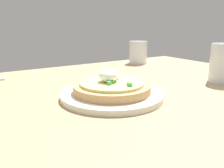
# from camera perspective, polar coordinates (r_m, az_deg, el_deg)

# --- Properties ---
(dining_table) EXTENTS (1.14, 0.77, 0.03)m
(dining_table) POSITION_cam_1_polar(r_m,az_deg,el_deg) (0.65, 0.88, -2.11)
(dining_table) COLOR tan
(dining_table) RESTS_ON ground
(plate) EXTENTS (0.24, 0.24, 0.01)m
(plate) POSITION_cam_1_polar(r_m,az_deg,el_deg) (0.55, 0.00, -2.68)
(plate) COLOR silver
(plate) RESTS_ON dining_table
(pizza) EXTENTS (0.18, 0.18, 0.05)m
(pizza) POSITION_cam_1_polar(r_m,az_deg,el_deg) (0.55, -0.06, -0.59)
(pizza) COLOR tan
(pizza) RESTS_ON plate
(cup_near) EXTENTS (0.08, 0.08, 0.12)m
(cup_near) POSITION_cam_1_polar(r_m,az_deg,el_deg) (0.76, 25.91, 4.27)
(cup_near) COLOR silver
(cup_near) RESTS_ON dining_table
(cup_far) EXTENTS (0.08, 0.08, 0.10)m
(cup_far) POSITION_cam_1_polar(r_m,az_deg,el_deg) (1.03, 6.46, 7.64)
(cup_far) COLOR silver
(cup_far) RESTS_ON dining_table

